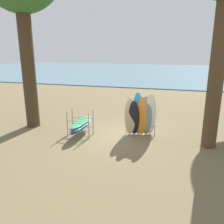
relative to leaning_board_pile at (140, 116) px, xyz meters
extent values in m
plane|color=brown|center=(-0.96, -0.29, -1.02)|extent=(80.00, 80.00, 0.00)
cube|color=slate|center=(-0.96, 31.47, -0.97)|extent=(80.00, 36.00, 0.10)
cylinder|color=#42301E|center=(-5.89, 0.05, 2.40)|extent=(0.69, 0.69, 6.84)
cylinder|color=#4C3823|center=(3.05, -0.35, 2.42)|extent=(0.61, 0.61, 6.87)
ellipsoid|color=#C6B289|center=(-0.49, -0.09, -0.04)|extent=(0.58, 0.60, 1.94)
ellipsoid|color=black|center=(-0.30, -0.06, -0.10)|extent=(0.57, 0.68, 1.82)
ellipsoid|color=#2D8ED1|center=(-0.11, -0.02, 0.10)|extent=(0.53, 0.66, 2.23)
ellipsoid|color=orange|center=(0.08, 0.01, -0.01)|extent=(0.61, 0.66, 2.00)
ellipsoid|color=gray|center=(0.27, 0.04, 0.01)|extent=(0.55, 0.66, 2.04)
ellipsoid|color=white|center=(0.46, 0.08, 0.08)|extent=(0.58, 0.86, 2.19)
cylinder|color=#9EA0A5|center=(-0.70, 0.18, -0.74)|extent=(0.04, 0.04, 0.55)
cylinder|color=#9EA0A5|center=(0.68, 0.31, -0.74)|extent=(0.04, 0.04, 0.55)
cylinder|color=#9EA0A5|center=(-0.01, 0.25, -0.47)|extent=(1.54, 0.19, 0.04)
cylinder|color=#9EA0A5|center=(-3.38, -0.90, -0.39)|extent=(0.05, 0.05, 1.25)
cylinder|color=#9EA0A5|center=(-2.28, -0.90, -0.39)|extent=(0.05, 0.05, 1.25)
cylinder|color=#9EA0A5|center=(-3.38, -0.30, -0.39)|extent=(0.05, 0.05, 1.25)
cylinder|color=#9EA0A5|center=(-2.28, -0.30, -0.39)|extent=(0.05, 0.05, 1.25)
cylinder|color=#9EA0A5|center=(-2.83, -0.90, -0.67)|extent=(1.10, 0.04, 0.04)
cylinder|color=#9EA0A5|center=(-2.83, -0.90, -0.22)|extent=(1.10, 0.04, 0.04)
cylinder|color=#9EA0A5|center=(-2.83, -0.30, -0.67)|extent=(1.10, 0.04, 0.04)
cylinder|color=#9EA0A5|center=(-2.83, -0.30, -0.22)|extent=(1.10, 0.04, 0.04)
ellipsoid|color=#38B2AD|center=(-2.84, -0.60, -0.62)|extent=(0.51, 2.10, 0.06)
ellipsoid|color=pink|center=(-2.83, -0.60, -0.56)|extent=(0.55, 2.11, 0.06)
ellipsoid|color=gray|center=(-2.77, -0.60, -0.50)|extent=(0.57, 2.12, 0.06)
ellipsoid|color=#2D8ED1|center=(-2.77, -0.60, -0.44)|extent=(0.61, 2.12, 0.06)
ellipsoid|color=#C6B289|center=(-2.79, -0.60, -0.38)|extent=(0.55, 2.11, 0.06)
ellipsoid|color=#339E56|center=(-2.78, -0.60, -0.32)|extent=(0.51, 2.10, 0.06)
camera|label=1|loc=(1.48, -10.49, 3.13)|focal=37.17mm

